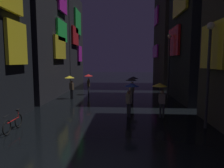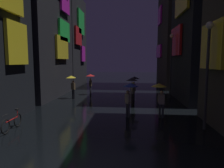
{
  "view_description": "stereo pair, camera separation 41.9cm",
  "coord_description": "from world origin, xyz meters",
  "views": [
    {
      "loc": [
        0.76,
        -5.49,
        3.4
      ],
      "look_at": [
        0.0,
        8.34,
        1.84
      ],
      "focal_mm": 32.0,
      "sensor_mm": 36.0,
      "label": 1
    },
    {
      "loc": [
        1.18,
        -5.46,
        3.4
      ],
      "look_at": [
        0.0,
        8.34,
        1.84
      ],
      "focal_mm": 32.0,
      "sensor_mm": 36.0,
      "label": 2
    }
  ],
  "objects": [
    {
      "name": "building_left_mid",
      "position": [
        -7.48,
        13.41,
        7.24
      ],
      "size": [
        4.25,
        8.8,
        14.46
      ],
      "color": "#232328",
      "rests_on": "ground"
    },
    {
      "name": "building_left_far",
      "position": [
        -7.48,
        21.82,
        6.11
      ],
      "size": [
        4.25,
        7.66,
        12.19
      ],
      "color": "#232328",
      "rests_on": "ground"
    },
    {
      "name": "pedestrian_foreground_right_yellow",
      "position": [
        3.02,
        6.53,
        1.67
      ],
      "size": [
        0.9,
        0.9,
        2.12
      ],
      "color": "#2D2D38",
      "rests_on": "ground"
    },
    {
      "name": "pedestrian_midstreet_centre_black",
      "position": [
        1.63,
        11.7,
        1.67
      ],
      "size": [
        0.9,
        0.9,
        2.12
      ],
      "color": "#2D2D38",
      "rests_on": "ground"
    },
    {
      "name": "pedestrian_foreground_left_blue",
      "position": [
        1.24,
        6.45,
        1.67
      ],
      "size": [
        0.9,
        0.9,
        2.12
      ],
      "color": "#2D2D38",
      "rests_on": "ground"
    },
    {
      "name": "pedestrian_near_crossing_red",
      "position": [
        -2.76,
        14.62,
        1.67
      ],
      "size": [
        0.9,
        0.9,
        2.12
      ],
      "color": "#2D2D38",
      "rests_on": "ground"
    },
    {
      "name": "pedestrian_midstreet_left_yellow",
      "position": [
        -4.01,
        12.23,
        1.67
      ],
      "size": [
        0.9,
        0.9,
        2.12
      ],
      "color": "black",
      "rests_on": "ground"
    },
    {
      "name": "pedestrian_far_right_black",
      "position": [
        1.42,
        10.21,
        1.67
      ],
      "size": [
        0.9,
        0.9,
        2.12
      ],
      "color": "#38332D",
      "rests_on": "ground"
    },
    {
      "name": "bicycle_parked_at_storefront",
      "position": [
        -4.6,
        3.72,
        0.39
      ],
      "size": [
        0.14,
        1.82,
        0.96
      ],
      "color": "black",
      "rests_on": "ground"
    },
    {
      "name": "streetlamp_right_far",
      "position": [
        5.0,
        13.34,
        3.65
      ],
      "size": [
        0.36,
        0.36,
        5.89
      ],
      "color": "#2D2D33",
      "rests_on": "ground"
    },
    {
      "name": "streetlamp_right_near",
      "position": [
        5.0,
        4.68,
        3.34
      ],
      "size": [
        0.36,
        0.36,
        5.31
      ],
      "color": "#2D2D33",
      "rests_on": "ground"
    }
  ]
}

